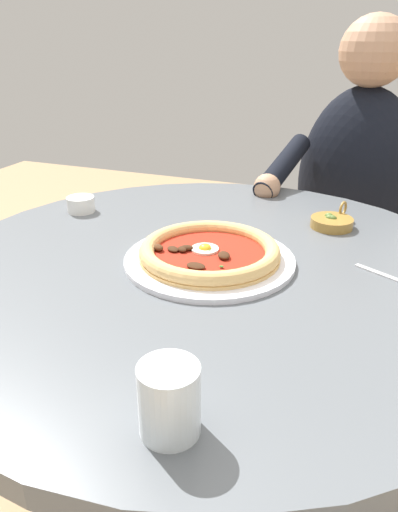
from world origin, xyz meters
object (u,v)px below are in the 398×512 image
(diner_person, at_px, (346,248))
(water_glass, at_px, (169,403))
(dining_table, at_px, (209,327))
(cafe_chair_diner, at_px, (365,226))
(olive_pan, at_px, (332,222))
(pizza_on_plate, at_px, (208,253))
(ramekin_capers, at_px, (81,204))

(diner_person, bearing_deg, water_glass, 84.69)
(dining_table, xyz_separation_m, cafe_chair_diner, (-0.25, -0.84, -0.06))
(olive_pan, bearing_deg, pizza_on_plate, 53.56)
(dining_table, height_order, pizza_on_plate, pizza_on_plate)
(water_glass, relative_size, cafe_chair_diner, 0.09)
(water_glass, xyz_separation_m, diner_person, (-0.10, -1.10, -0.26))
(water_glass, bearing_deg, ramekin_capers, -49.39)
(dining_table, height_order, olive_pan, olive_pan)
(water_glass, relative_size, diner_person, 0.07)
(olive_pan, distance_m, cafe_chair_diner, 0.62)
(pizza_on_plate, height_order, diner_person, diner_person)
(pizza_on_plate, relative_size, diner_person, 0.26)
(pizza_on_plate, distance_m, ramekin_capers, 0.40)
(dining_table, height_order, ramekin_capers, ramekin_capers)
(pizza_on_plate, height_order, water_glass, water_glass)
(pizza_on_plate, distance_m, water_glass, 0.42)
(dining_table, height_order, water_glass, water_glass)
(ramekin_capers, height_order, cafe_chair_diner, cafe_chair_diner)
(olive_pan, height_order, diner_person, diner_person)
(olive_pan, bearing_deg, water_glass, 82.71)
(dining_table, xyz_separation_m, water_glass, (-0.10, 0.40, 0.18))
(water_glass, bearing_deg, cafe_chair_diner, -96.72)
(diner_person, relative_size, cafe_chair_diner, 1.28)
(dining_table, xyz_separation_m, pizza_on_plate, (0.00, -0.00, 0.16))
(ramekin_capers, bearing_deg, cafe_chair_diner, -132.21)
(pizza_on_plate, bearing_deg, diner_person, -106.68)
(dining_table, distance_m, olive_pan, 0.36)
(olive_pan, distance_m, diner_person, 0.50)
(pizza_on_plate, relative_size, ramekin_capers, 4.87)
(dining_table, height_order, diner_person, diner_person)
(pizza_on_plate, bearing_deg, olive_pan, -126.44)
(diner_person, bearing_deg, pizza_on_plate, 73.32)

